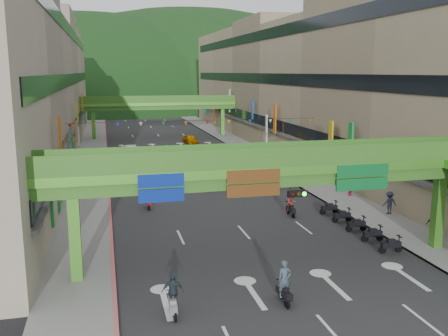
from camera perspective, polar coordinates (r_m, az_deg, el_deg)
The scene contains 23 objects.
ground at distance 24.95m, azimuth 10.09°, elevation -15.73°, with size 320.00×320.00×0.00m, color black.
road_slab at distance 71.81m, azimuth -5.98°, elevation 1.99°, with size 18.00×140.00×0.02m, color #28282B.
sidewalk_left at distance 71.22m, azimuth -14.79°, elevation 1.66°, with size 4.00×140.00×0.15m, color gray.
sidewalk_right at distance 74.02m, azimuth 2.49°, elevation 2.36°, with size 4.00×140.00×0.15m, color gray.
curb_left at distance 71.20m, azimuth -13.26°, elevation 1.74°, with size 0.20×140.00×0.18m, color #CC5959.
curb_right at distance 73.52m, azimuth 1.07°, elevation 2.32°, with size 0.20×140.00×0.18m, color gray.
building_row_left at distance 71.03m, azimuth -21.64°, elevation 8.85°, with size 12.80×95.00×19.00m.
building_row_right at distance 75.78m, azimuth 8.41°, elevation 9.58°, with size 12.80×95.00×19.00m.
overpass_near at distance 28.28m, azimuth 7.84°, elevation -1.25°, with size 28.00×12.27×7.10m.
overpass_far at distance 86.02m, azimuth -7.39°, elevation 7.05°, with size 28.00×2.20×7.10m.
hill_left at distance 180.77m, azimuth -15.44°, elevation 7.04°, with size 168.00×140.00×112.00m, color #1C4419.
hill_right at distance 203.54m, azimuth -3.85°, elevation 7.80°, with size 208.00×176.00×128.00m, color #1C4419.
bunting_string at distance 51.44m, azimuth -3.14°, elevation 5.17°, with size 26.00×0.36×0.47m.
scooter_rider_near at distance 24.97m, azimuth 6.92°, elevation -12.96°, with size 0.71×1.60×2.20m.
scooter_rider_mid at distance 39.31m, azimuth 7.67°, elevation -4.16°, with size 0.75×1.60×1.87m.
scooter_rider_left at distance 23.76m, azimuth -5.88°, elevation -14.23°, with size 1.05×1.60×2.09m.
scooter_rider_far at distance 41.54m, azimuth -8.62°, elevation -3.30°, with size 0.82×1.60×1.98m.
parked_scooter_row at distance 36.67m, azimuth 14.90°, elevation -6.24°, with size 1.60×9.35×1.08m.
car_silver at distance 67.31m, azimuth -10.67°, elevation 1.90°, with size 1.61×4.62×1.52m, color #ADAEB4.
car_yellow at distance 78.72m, azimuth -3.90°, elevation 3.31°, with size 1.61×4.01×1.37m, color #CF7C00.
pedestrian_red at distance 46.36m, azimuth 14.40°, elevation -2.31°, with size 0.75×0.58×1.53m, color #9F0931.
pedestrian_dark at distance 37.00m, azimuth 22.70°, elevation -6.20°, with size 0.89×0.37×1.52m, color #222429.
pedestrian_blue at distance 41.21m, azimuth 18.36°, elevation -3.98°, with size 0.85×0.55×1.82m, color #2C314C.
Camera 1 is at (-9.21, -20.34, 11.14)m, focal length 40.00 mm.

